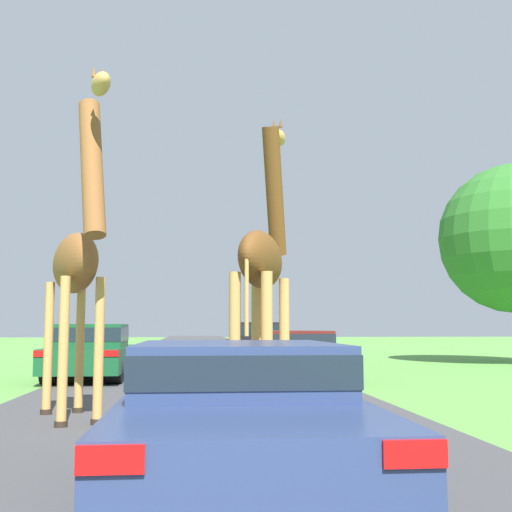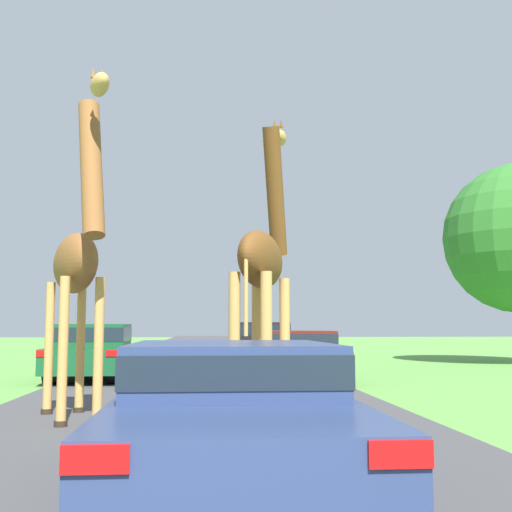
% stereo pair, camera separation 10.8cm
% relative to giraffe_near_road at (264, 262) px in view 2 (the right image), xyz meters
% --- Properties ---
extents(road, '(7.07, 120.00, 0.00)m').
position_rel_giraffe_near_road_xyz_m(road, '(-1.10, 20.41, -2.47)').
color(road, '#424244').
rests_on(road, ground).
extents(giraffe_near_road, '(1.32, 2.99, 5.36)m').
position_rel_giraffe_near_road_xyz_m(giraffe_near_road, '(0.00, 0.00, 0.00)').
color(giraffe_near_road, tan).
rests_on(giraffe_near_road, ground).
extents(giraffe_companion, '(1.40, 2.82, 5.05)m').
position_rel_giraffe_near_road_xyz_m(giraffe_companion, '(-2.94, -0.60, -0.03)').
color(giraffe_companion, tan).
rests_on(giraffe_companion, ground).
extents(car_lead_maroon, '(1.85, 4.73, 1.27)m').
position_rel_giraffe_near_road_xyz_m(car_lead_maroon, '(-0.77, -5.01, -1.78)').
color(car_lead_maroon, navy).
rests_on(car_lead_maroon, ground).
extents(car_queue_right, '(1.94, 4.18, 1.46)m').
position_rel_giraffe_near_road_xyz_m(car_queue_right, '(-3.87, 6.84, -1.71)').
color(car_queue_right, '#144C28').
rests_on(car_queue_right, ground).
extents(car_queue_left, '(1.96, 3.93, 1.53)m').
position_rel_giraffe_near_road_xyz_m(car_queue_left, '(0.97, 11.07, -1.67)').
color(car_queue_left, black).
rests_on(car_queue_left, ground).
extents(car_far_ahead, '(1.95, 4.49, 1.28)m').
position_rel_giraffe_near_road_xyz_m(car_far_ahead, '(1.49, 6.26, -1.78)').
color(car_far_ahead, '#561914').
rests_on(car_far_ahead, ground).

